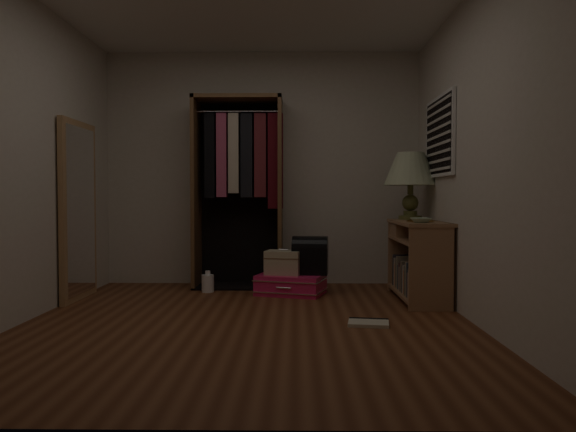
# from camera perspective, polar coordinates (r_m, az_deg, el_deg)

# --- Properties ---
(ground) EXTENTS (4.00, 4.00, 0.00)m
(ground) POSITION_cam_1_polar(r_m,az_deg,el_deg) (4.45, -4.11, -10.79)
(ground) COLOR brown
(ground) RESTS_ON ground
(room_walls) EXTENTS (3.52, 4.02, 2.60)m
(room_walls) POSITION_cam_1_polar(r_m,az_deg,el_deg) (4.41, -3.12, 8.72)
(room_walls) COLOR beige
(room_walls) RESTS_ON ground
(console_bookshelf) EXTENTS (0.42, 1.12, 0.75)m
(console_bookshelf) POSITION_cam_1_polar(r_m,az_deg,el_deg) (5.52, 12.97, -4.20)
(console_bookshelf) COLOR #9E6F4C
(console_bookshelf) RESTS_ON ground
(open_wardrobe) EXTENTS (0.96, 0.50, 2.05)m
(open_wardrobe) POSITION_cam_1_polar(r_m,az_deg,el_deg) (6.13, -4.79, 4.11)
(open_wardrobe) COLOR brown
(open_wardrobe) RESTS_ON ground
(floor_mirror) EXTENTS (0.06, 0.80, 1.70)m
(floor_mirror) POSITION_cam_1_polar(r_m,az_deg,el_deg) (5.71, -20.51, 0.53)
(floor_mirror) COLOR tan
(floor_mirror) RESTS_ON ground
(pink_suitcase) EXTENTS (0.76, 0.64, 0.20)m
(pink_suitcase) POSITION_cam_1_polar(r_m,az_deg,el_deg) (5.68, 0.29, -6.95)
(pink_suitcase) COLOR #E21B5B
(pink_suitcase) RESTS_ON ground
(train_case) EXTENTS (0.40, 0.32, 0.26)m
(train_case) POSITION_cam_1_polar(r_m,az_deg,el_deg) (5.65, -0.46, -4.73)
(train_case) COLOR #B7AC8C
(train_case) RESTS_ON pink_suitcase
(black_bag) EXTENTS (0.38, 0.27, 0.38)m
(black_bag) POSITION_cam_1_polar(r_m,az_deg,el_deg) (5.66, 2.26, -3.94)
(black_bag) COLOR black
(black_bag) RESTS_ON pink_suitcase
(table_lamp) EXTENTS (0.67, 0.67, 0.68)m
(table_lamp) POSITION_cam_1_polar(r_m,az_deg,el_deg) (5.85, 12.34, 4.54)
(table_lamp) COLOR #51562A
(table_lamp) RESTS_ON console_bookshelf
(brass_tray) EXTENTS (0.32, 0.32, 0.01)m
(brass_tray) POSITION_cam_1_polar(r_m,az_deg,el_deg) (5.39, 13.30, -0.47)
(brass_tray) COLOR olive
(brass_tray) RESTS_ON console_bookshelf
(ceramic_bowl) EXTENTS (0.21, 0.21, 0.04)m
(ceramic_bowl) POSITION_cam_1_polar(r_m,az_deg,el_deg) (5.13, 13.36, -0.42)
(ceramic_bowl) COLOR #B0D3B6
(ceramic_bowl) RESTS_ON console_bookshelf
(white_jug) EXTENTS (0.16, 0.16, 0.22)m
(white_jug) POSITION_cam_1_polar(r_m,az_deg,el_deg) (5.87, -8.15, -6.75)
(white_jug) COLOR white
(white_jug) RESTS_ON ground
(floor_book) EXTENTS (0.34, 0.29, 0.03)m
(floor_book) POSITION_cam_1_polar(r_m,az_deg,el_deg) (4.44, 8.18, -10.65)
(floor_book) COLOR beige
(floor_book) RESTS_ON ground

